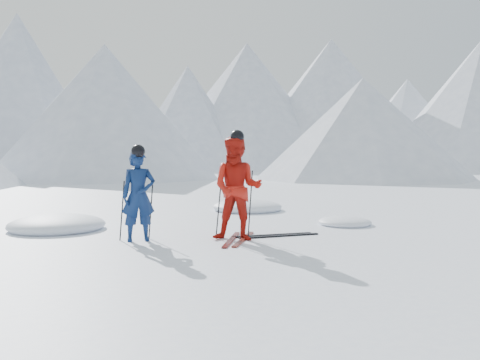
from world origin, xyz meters
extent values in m
plane|color=white|center=(0.00, 0.00, 0.00)|extent=(160.00, 160.00, 0.00)
cone|color=#B2BCD1|center=(-11.51, 40.48, 7.17)|extent=(23.96, 23.96, 14.35)
cone|color=#B2BCD1|center=(-5.08, 51.27, 5.96)|extent=(17.69, 17.69, 11.93)
cone|color=#B2BCD1|center=(4.51, 43.52, 5.42)|extent=(19.63, 19.63, 10.85)
cone|color=#B2BCD1|center=(11.74, 46.25, 7.07)|extent=(23.31, 23.31, 14.15)
cone|color=#B2BCD1|center=(21.49, 44.84, 7.44)|extent=(28.94, 28.94, 14.88)
cone|color=silver|center=(31.93, 45.34, 5.38)|extent=(24.45, 24.45, 10.76)
cone|color=#B2BCD1|center=(12.00, 20.00, 3.25)|extent=(14.00, 14.00, 6.50)
cone|color=#B2BCD1|center=(-4.00, 26.00, 4.50)|extent=(16.00, 16.00, 9.00)
imported|color=#0D214E|center=(-3.59, 0.00, 0.85)|extent=(0.64, 0.44, 1.71)
imported|color=#B5180E|center=(-1.78, -0.39, 0.99)|extent=(1.19, 1.09, 1.99)
cylinder|color=black|center=(-3.89, 0.15, 0.57)|extent=(0.12, 0.08, 1.14)
cylinder|color=black|center=(-3.34, 0.25, 0.57)|extent=(0.12, 0.07, 1.14)
cylinder|color=black|center=(-2.08, -0.14, 0.66)|extent=(0.13, 0.10, 1.32)
cylinder|color=black|center=(-1.48, -0.24, 0.66)|extent=(0.13, 0.09, 1.32)
cube|color=black|center=(-1.90, -0.39, 0.01)|extent=(0.74, 1.60, 0.03)
cube|color=black|center=(-1.66, -0.39, 0.01)|extent=(0.85, 1.56, 0.03)
cube|color=black|center=(-0.97, -0.07, 0.01)|extent=(1.70, 0.17, 0.03)
cube|color=black|center=(-0.87, -0.22, 0.01)|extent=(1.70, 0.23, 0.03)
ellipsoid|color=white|center=(-5.21, 1.94, 0.00)|extent=(2.05, 2.05, 0.45)
ellipsoid|color=white|center=(1.16, 0.97, 0.00)|extent=(1.22, 1.22, 0.27)
ellipsoid|color=white|center=(-0.20, 4.42, 0.00)|extent=(2.01, 2.01, 0.44)
camera|label=1|loc=(-4.24, -9.66, 1.65)|focal=38.00mm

